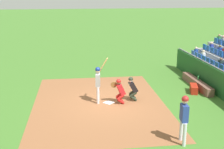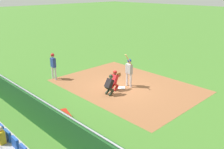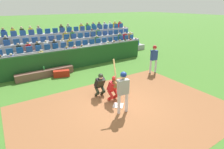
# 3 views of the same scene
# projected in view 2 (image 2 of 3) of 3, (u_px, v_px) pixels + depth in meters

# --- Properties ---
(ground_plane) EXTENTS (160.00, 160.00, 0.00)m
(ground_plane) POSITION_uv_depth(u_px,v_px,m) (121.00, 88.00, 15.49)
(ground_plane) COLOR #3E7028
(infield_dirt_patch) EXTENTS (9.13, 6.62, 0.01)m
(infield_dirt_patch) POSITION_uv_depth(u_px,v_px,m) (127.00, 86.00, 15.82)
(infield_dirt_patch) COLOR brown
(infield_dirt_patch) RESTS_ON ground_plane
(home_plate_marker) EXTENTS (0.62, 0.62, 0.02)m
(home_plate_marker) POSITION_uv_depth(u_px,v_px,m) (121.00, 88.00, 15.48)
(home_plate_marker) COLOR white
(home_plate_marker) RESTS_ON infield_dirt_patch
(batter_at_plate) EXTENTS (0.57, 0.68, 2.27)m
(batter_at_plate) POSITION_uv_depth(u_px,v_px,m) (129.00, 69.00, 15.34)
(batter_at_plate) COLOR silver
(batter_at_plate) RESTS_ON ground_plane
(catcher_crouching) EXTENTS (0.48, 0.73, 1.28)m
(catcher_crouching) POSITION_uv_depth(u_px,v_px,m) (115.00, 79.00, 14.96)
(catcher_crouching) COLOR red
(catcher_crouching) RESTS_ON ground_plane
(home_plate_umpire) EXTENTS (0.48, 0.51, 1.26)m
(home_plate_umpire) POSITION_uv_depth(u_px,v_px,m) (110.00, 84.00, 14.29)
(home_plate_umpire) COLOR #252D1E
(home_plate_umpire) RESTS_ON ground_plane
(dugout_wall) EXTENTS (12.65, 0.24, 1.46)m
(dugout_wall) POSITION_uv_depth(u_px,v_px,m) (34.00, 109.00, 11.29)
(dugout_wall) COLOR #1C4C20
(dugout_wall) RESTS_ON ground_plane
(dugout_bench) EXTENTS (3.55, 0.40, 0.44)m
(dugout_bench) POSITION_uv_depth(u_px,v_px,m) (66.00, 128.00, 10.64)
(dugout_bench) COLOR brown
(dugout_bench) RESTS_ON ground_plane
(water_bottle_on_bench) EXTENTS (0.07, 0.07, 0.23)m
(water_bottle_on_bench) POSITION_uv_depth(u_px,v_px,m) (65.00, 122.00, 10.45)
(water_bottle_on_bench) COLOR green
(water_bottle_on_bench) RESTS_ON dugout_bench
(equipment_duffel_bag) EXTENTS (1.04, 0.64, 0.41)m
(equipment_duffel_bag) POSITION_uv_depth(u_px,v_px,m) (66.00, 117.00, 11.57)
(equipment_duffel_bag) COLOR #A12011
(equipment_duffel_bag) RESTS_ON ground_plane
(on_deck_batter) EXTENTS (0.60, 0.26, 1.86)m
(on_deck_batter) POSITION_uv_depth(u_px,v_px,m) (53.00, 63.00, 16.63)
(on_deck_batter) COLOR silver
(on_deck_batter) RESTS_ON ground_plane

